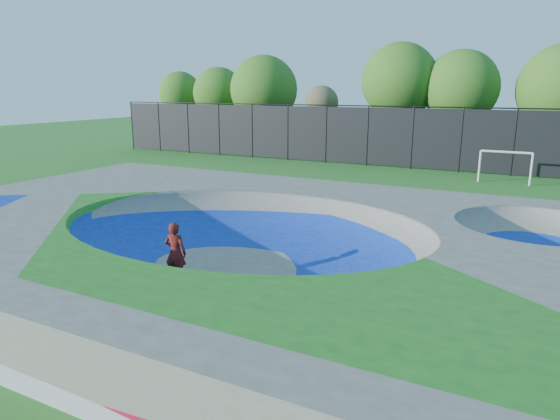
# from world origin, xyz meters

# --- Properties ---
(ground) EXTENTS (120.00, 120.00, 0.00)m
(ground) POSITION_xyz_m (0.00, 0.00, 0.00)
(ground) COLOR #23631B
(ground) RESTS_ON ground
(skate_deck) EXTENTS (22.00, 14.00, 1.50)m
(skate_deck) POSITION_xyz_m (0.00, 0.00, 0.75)
(skate_deck) COLOR gray
(skate_deck) RESTS_ON ground
(skater) EXTENTS (0.68, 0.51, 1.69)m
(skater) POSITION_xyz_m (-1.08, -1.67, 0.85)
(skater) COLOR #B0200E
(skater) RESTS_ON ground
(skateboard) EXTENTS (0.81, 0.41, 0.05)m
(skateboard) POSITION_xyz_m (-1.08, -1.67, 0.03)
(skateboard) COLOR black
(skateboard) RESTS_ON ground
(soccer_goal) EXTENTS (2.74, 0.12, 1.81)m
(soccer_goal) POSITION_xyz_m (5.79, 18.23, 1.25)
(soccer_goal) COLOR silver
(soccer_goal) RESTS_ON ground
(fence) EXTENTS (48.09, 0.09, 4.04)m
(fence) POSITION_xyz_m (0.00, 21.00, 2.10)
(fence) COLOR black
(fence) RESTS_ON ground
(treeline) EXTENTS (52.69, 7.96, 8.68)m
(treeline) POSITION_xyz_m (3.74, 26.25, 5.24)
(treeline) COLOR #473823
(treeline) RESTS_ON ground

